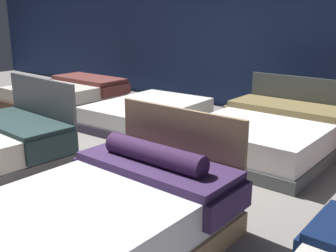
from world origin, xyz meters
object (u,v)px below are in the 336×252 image
(bed_6, at_px, (270,134))
(bed_4, at_px, (68,94))
(bed_5, at_px, (148,114))
(bed_2, at_px, (107,217))

(bed_6, bearing_deg, bed_4, 179.40)
(bed_4, height_order, bed_6, bed_6)
(bed_4, bearing_deg, bed_5, -2.19)
(bed_2, distance_m, bed_6, 2.95)
(bed_2, relative_size, bed_5, 0.98)
(bed_5, xyz_separation_m, bed_6, (2.16, 0.07, 0.06))
(bed_2, distance_m, bed_4, 5.39)
(bed_4, relative_size, bed_5, 1.00)
(bed_6, bearing_deg, bed_2, -89.13)
(bed_2, bearing_deg, bed_5, 127.44)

